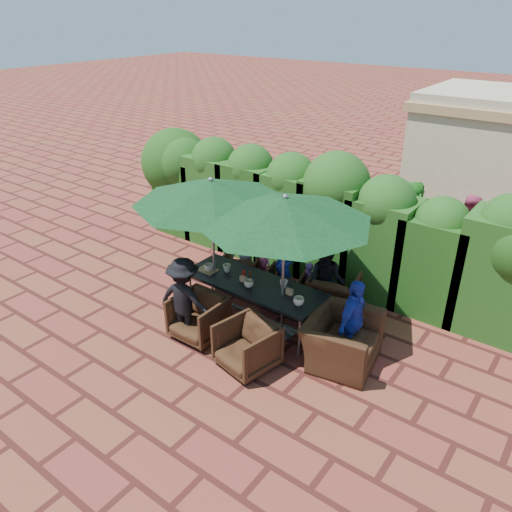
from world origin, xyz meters
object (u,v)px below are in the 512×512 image
Objects in this scene: chair_far_mid at (285,285)px; chair_near_left at (198,315)px; umbrella_left at (211,192)px; chair_far_left at (242,267)px; chair_near_right at (247,344)px; chair_end_right at (342,333)px; dining_table at (254,287)px; umbrella_right at (285,210)px; chair_far_right at (333,292)px.

chair_near_left reaches higher than chair_far_mid.
umbrella_left is 3.55× the size of chair_far_left.
chair_near_right is (1.46, -0.96, -1.81)m from umbrella_left.
chair_end_right reaches higher than chair_far_mid.
dining_table reaches higher than chair_far_mid.
umbrella_right is at bearing 77.98° from chair_end_right.
umbrella_right is 3.77× the size of chair_far_mid.
chair_near_left reaches higher than chair_far_left.
chair_far_left is at bearing 149.48° from umbrella_right.
umbrella_right is 3.25× the size of chair_far_right.
umbrella_left is 3.21× the size of chair_near_right.
umbrella_left is at bearing 76.57° from chair_far_left.
chair_end_right reaches higher than chair_far_right.
chair_far_mid is 0.86× the size of chair_far_right.
chair_near_left is 1.00× the size of chair_near_right.
chair_near_left is (-1.06, -0.87, -1.81)m from umbrella_right.
dining_table is 2.15× the size of chair_end_right.
dining_table is 0.93× the size of umbrella_right.
umbrella_left is 1.41m from umbrella_right.
chair_far_right is at bearing 47.41° from dining_table.
chair_near_right reaches higher than chair_far_left.
dining_table is 0.97× the size of umbrella_left.
chair_end_right reaches higher than dining_table.
chair_far_mid is at bearing 51.10° from chair_end_right.
chair_far_right is 2.41m from chair_near_left.
umbrella_left reaches higher than chair_near_right.
dining_table is at bearing 77.81° from chair_end_right.
chair_near_right is (1.61, -1.93, 0.04)m from chair_far_left.
dining_table is 0.90m from chair_far_mid.
umbrella_left is 3.13× the size of chair_far_right.
umbrella_right is (0.61, -0.03, 1.54)m from dining_table.
chair_near_left is at bearing 58.16° from chair_far_mid.
chair_end_right is (1.64, -0.91, 0.15)m from chair_far_mid.
chair_far_mid is at bearing 120.62° from umbrella_right.
chair_far_right is at bearing 93.22° from chair_near_right.
chair_near_left reaches higher than dining_table.
chair_far_right reaches higher than chair_near_right.
dining_table is at bearing 133.90° from chair_near_right.
chair_far_mid is (-0.51, 0.87, -1.86)m from umbrella_right.
dining_table is 1.45m from chair_far_right.
dining_table is 1.34m from chair_far_left.
chair_near_left is at bearing 101.06° from chair_end_right.
chair_end_right is (1.12, -0.04, -1.71)m from umbrella_right.
chair_far_right is (0.36, 1.08, -1.80)m from umbrella_right.
chair_end_right is at bearing 136.33° from chair_far_mid.
chair_far_left is 2.85m from chair_end_right.
umbrella_right is 2.11m from chair_far_mid.
chair_far_mid is 0.61× the size of chair_end_right.
chair_end_right is (0.77, -1.12, 0.10)m from chair_far_right.
umbrella_left is 0.96× the size of umbrella_right.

